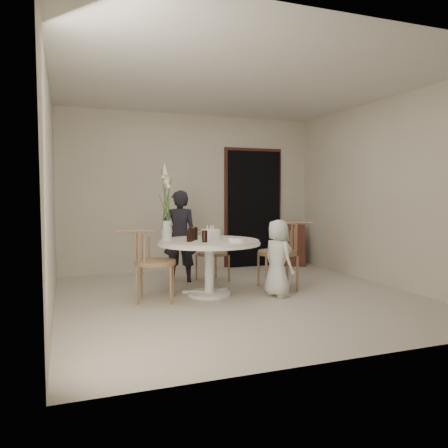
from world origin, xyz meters
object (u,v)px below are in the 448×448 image
object	(u,v)px
chair_left	(145,255)
girl	(180,236)
chair_far	(209,247)
table	(209,249)
chair_right	(287,245)
flower_vase	(166,208)
boy	(278,258)
birthday_cake	(211,234)

from	to	relation	value
chair_left	girl	world-z (taller)	girl
chair_far	girl	distance (m)	0.50
table	chair_left	distance (m)	0.84
chair_left	chair_right	bearing A→B (deg)	-71.98
chair_right	chair_left	size ratio (longest dim) A/B	1.06
chair_right	girl	distance (m)	1.62
chair_far	chair_right	world-z (taller)	chair_right
table	girl	bearing A→B (deg)	98.34
chair_far	flower_vase	bearing A→B (deg)	-149.31
chair_right	flower_vase	distance (m)	1.76
chair_right	chair_far	bearing A→B (deg)	-128.78
table	chair_far	size ratio (longest dim) A/B	1.70
table	boy	xyz separation A→B (m)	(0.82, -0.36, -0.12)
chair_far	chair_left	xyz separation A→B (m)	(-1.15, -0.99, 0.07)
girl	table	bearing A→B (deg)	109.85
chair_far	girl	bearing A→B (deg)	166.00
boy	birthday_cake	xyz separation A→B (m)	(-0.76, 0.48, 0.29)
girl	flower_vase	distance (m)	1.01
chair_right	chair_left	distance (m)	1.98
chair_right	girl	size ratio (longest dim) A/B	0.68
boy	flower_vase	bearing A→B (deg)	56.73
chair_right	flower_vase	world-z (taller)	flower_vase
chair_right	chair_left	bearing A→B (deg)	-78.86
birthday_cake	girl	bearing A→B (deg)	103.64
chair_right	boy	distance (m)	0.51
chair_right	birthday_cake	distance (m)	1.10
chair_far	table	bearing A→B (deg)	-121.34
chair_far	boy	world-z (taller)	boy
chair_left	flower_vase	size ratio (longest dim) A/B	0.89
table	boy	distance (m)	0.90
chair_left	girl	bearing A→B (deg)	-17.60
table	flower_vase	size ratio (longest dim) A/B	1.33
chair_far	flower_vase	world-z (taller)	flower_vase
boy	birthday_cake	bearing A→B (deg)	45.19
chair_far	flower_vase	distance (m)	1.34
chair_right	table	bearing A→B (deg)	-78.75
chair_far	girl	size ratio (longest dim) A/B	0.56
table	boy	size ratio (longest dim) A/B	1.33
table	boy	bearing A→B (deg)	-23.57
table	chair_left	world-z (taller)	chair_left
chair_far	birthday_cake	world-z (taller)	birthday_cake
chair_left	birthday_cake	size ratio (longest dim) A/B	3.41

